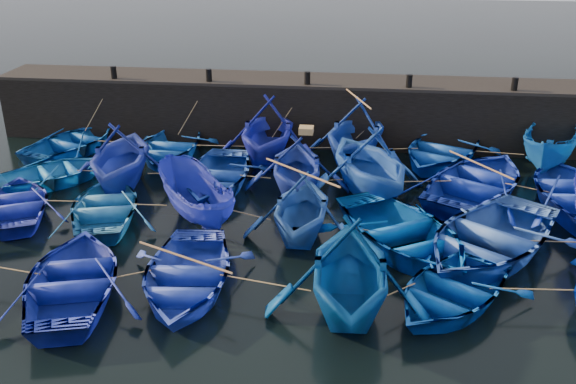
# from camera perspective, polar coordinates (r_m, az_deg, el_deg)

# --- Properties ---
(ground) EXTENTS (120.00, 120.00, 0.00)m
(ground) POSITION_cam_1_polar(r_m,az_deg,el_deg) (17.99, -1.23, -6.11)
(ground) COLOR black
(ground) RESTS_ON ground
(quay_wall) EXTENTS (26.00, 2.50, 2.50)m
(quay_wall) POSITION_cam_1_polar(r_m,az_deg,el_deg) (27.16, 1.86, 7.21)
(quay_wall) COLOR black
(quay_wall) RESTS_ON ground
(quay_top) EXTENTS (26.00, 2.50, 0.12)m
(quay_top) POSITION_cam_1_polar(r_m,az_deg,el_deg) (26.82, 1.90, 9.90)
(quay_top) COLOR black
(quay_top) RESTS_ON quay_wall
(bollard_0) EXTENTS (0.24, 0.24, 0.50)m
(bollard_0) POSITION_cam_1_polar(r_m,az_deg,el_deg) (27.75, -15.23, 10.21)
(bollard_0) COLOR black
(bollard_0) RESTS_ON quay_top
(bollard_1) EXTENTS (0.24, 0.24, 0.50)m
(bollard_1) POSITION_cam_1_polar(r_m,az_deg,el_deg) (26.53, -7.05, 10.27)
(bollard_1) COLOR black
(bollard_1) RESTS_ON quay_top
(bollard_2) EXTENTS (0.24, 0.24, 0.50)m
(bollard_2) POSITION_cam_1_polar(r_m,az_deg,el_deg) (25.88, 1.73, 10.09)
(bollard_2) COLOR black
(bollard_2) RESTS_ON quay_top
(bollard_3) EXTENTS (0.24, 0.24, 0.50)m
(bollard_3) POSITION_cam_1_polar(r_m,az_deg,el_deg) (25.84, 10.72, 9.68)
(bollard_3) COLOR black
(bollard_3) RESTS_ON quay_top
(bollard_4) EXTENTS (0.24, 0.24, 0.50)m
(bollard_4) POSITION_cam_1_polar(r_m,az_deg,el_deg) (26.41, 19.51, 9.04)
(bollard_4) COLOR black
(bollard_4) RESTS_ON quay_top
(boat_0) EXTENTS (4.70, 5.42, 0.94)m
(boat_0) POSITION_cam_1_polar(r_m,az_deg,el_deg) (27.18, -18.54, 4.26)
(boat_0) COLOR navy
(boat_0) RESTS_ON ground
(boat_1) EXTENTS (3.28, 4.58, 0.95)m
(boat_1) POSITION_cam_1_polar(r_m,az_deg,el_deg) (25.71, -10.47, 4.04)
(boat_1) COLOR #104699
(boat_1) RESTS_ON ground
(boat_2) EXTENTS (4.21, 4.88, 2.56)m
(boat_2) POSITION_cam_1_polar(r_m,az_deg,el_deg) (24.71, -1.83, 5.59)
(boat_2) COLOR #1B24A1
(boat_2) RESTS_ON ground
(boat_3) EXTENTS (5.25, 5.71, 2.52)m
(boat_3) POSITION_cam_1_polar(r_m,az_deg,el_deg) (24.70, 6.06, 5.42)
(boat_3) COLOR #1A3EAD
(boat_3) RESTS_ON ground
(boat_4) EXTENTS (5.63, 6.35, 1.09)m
(boat_4) POSITION_cam_1_polar(r_m,az_deg,el_deg) (25.40, 13.50, 3.70)
(boat_4) COLOR #0C3C94
(boat_4) RESTS_ON ground
(boat_5) EXTENTS (3.42, 5.15, 1.86)m
(boat_5) POSITION_cam_1_polar(r_m,az_deg,el_deg) (25.84, 22.31, 3.80)
(boat_5) COLOR #0F529B
(boat_5) RESTS_ON ground
(boat_6) EXTENTS (5.08, 5.01, 0.86)m
(boat_6) POSITION_cam_1_polar(r_m,az_deg,el_deg) (24.28, -20.13, 1.65)
(boat_6) COLOR blue
(boat_6) RESTS_ON ground
(boat_7) EXTENTS (4.51, 5.07, 2.44)m
(boat_7) POSITION_cam_1_polar(r_m,az_deg,el_deg) (22.98, -14.63, 3.25)
(boat_7) COLOR #2335A1
(boat_7) RESTS_ON ground
(boat_8) EXTENTS (3.50, 4.86, 1.00)m
(boat_8) POSITION_cam_1_polar(r_m,az_deg,el_deg) (22.49, -6.52, 1.48)
(boat_8) COLOR #193F96
(boat_8) RESTS_ON ground
(boat_9) EXTENTS (4.08, 4.59, 2.22)m
(boat_9) POSITION_cam_1_polar(r_m,az_deg,el_deg) (21.67, 0.80, 2.49)
(boat_9) COLOR #1D3496
(boat_9) RESTS_ON ground
(boat_10) EXTENTS (5.88, 6.21, 2.57)m
(boat_10) POSITION_cam_1_polar(r_m,az_deg,el_deg) (21.69, 7.31, 2.81)
(boat_10) COLOR blue
(boat_10) RESTS_ON ground
(boat_11) EXTENTS (6.26, 6.82, 1.15)m
(boat_11) POSITION_cam_1_polar(r_m,az_deg,el_deg) (22.59, 16.55, 0.92)
(boat_11) COLOR #12299D
(boat_11) RESTS_ON ground
(boat_13) EXTENTS (4.45, 5.00, 0.86)m
(boat_13) POSITION_cam_1_polar(r_m,az_deg,el_deg) (22.17, -22.89, -0.88)
(boat_13) COLOR #1D299D
(boat_13) RESTS_ON ground
(boat_14) EXTENTS (4.20, 5.07, 0.91)m
(boat_14) POSITION_cam_1_polar(r_m,az_deg,el_deg) (20.95, -15.85, -1.17)
(boat_14) COLOR #2367A9
(boat_14) RESTS_ON ground
(boat_15) EXTENTS (3.81, 4.40, 1.65)m
(boat_15) POSITION_cam_1_polar(r_m,az_deg,el_deg) (19.94, -8.32, -0.59)
(boat_15) COLOR #1C289A
(boat_15) RESTS_ON ground
(boat_16) EXTENTS (3.52, 4.06, 2.09)m
(boat_16) POSITION_cam_1_polar(r_m,az_deg,el_deg) (18.71, 1.19, -1.29)
(boat_16) COLOR #1F4B99
(boat_16) RESTS_ON ground
(boat_17) EXTENTS (6.10, 6.60, 1.12)m
(boat_17) POSITION_cam_1_polar(r_m,az_deg,el_deg) (18.55, 10.25, -3.58)
(boat_17) COLOR #004093
(boat_17) RESTS_ON ground
(boat_18) EXTENTS (6.71, 7.11, 1.20)m
(boat_18) POSITION_cam_1_polar(r_m,az_deg,el_deg) (18.79, 17.42, -3.85)
(boat_18) COLOR #2850B6
(boat_18) RESTS_ON ground
(boat_21) EXTENTS (4.61, 5.56, 1.00)m
(boat_21) POSITION_cam_1_polar(r_m,az_deg,el_deg) (17.08, -18.46, -7.28)
(boat_21) COLOR navy
(boat_21) RESTS_ON ground
(boat_22) EXTENTS (3.76, 4.95, 0.97)m
(boat_22) POSITION_cam_1_polar(r_m,az_deg,el_deg) (16.59, -9.11, -7.28)
(boat_22) COLOR #243BBE
(boat_22) RESTS_ON ground
(boat_23) EXTENTS (4.20, 4.82, 2.45)m
(boat_23) POSITION_cam_1_polar(r_m,az_deg,el_deg) (15.25, 5.49, -6.82)
(boat_23) COLOR navy
(boat_23) RESTS_ON ground
(boat_24) EXTENTS (5.01, 5.34, 0.90)m
(boat_24) POSITION_cam_1_polar(r_m,az_deg,el_deg) (16.37, 14.34, -8.38)
(boat_24) COLOR #074193
(boat_24) RESTS_ON ground
(wooden_crate) EXTENTS (0.47, 0.46, 0.22)m
(wooden_crate) POSITION_cam_1_polar(r_m,az_deg,el_deg) (21.23, 1.63, 5.52)
(wooden_crate) COLOR #9C7944
(wooden_crate) RESTS_ON boat_9
(mooring_ropes) EXTENTS (18.53, 11.91, 2.10)m
(mooring_ropes) POSITION_cam_1_polar(r_m,az_deg,el_deg) (22.14, 1.18, 2.31)
(mooring_ropes) COLOR tan
(mooring_ropes) RESTS_ON ground
(loose_oars) EXTENTS (10.52, 11.93, 1.61)m
(loose_oars) POSITION_cam_1_polar(r_m,az_deg,el_deg) (20.00, 4.89, 2.41)
(loose_oars) COLOR #99724C
(loose_oars) RESTS_ON ground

